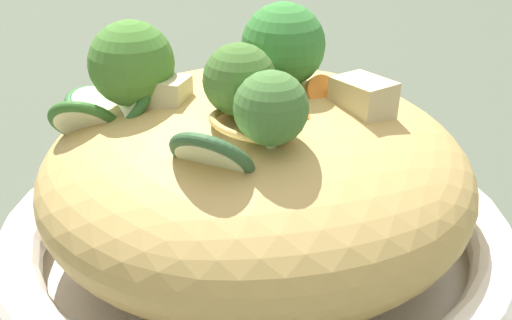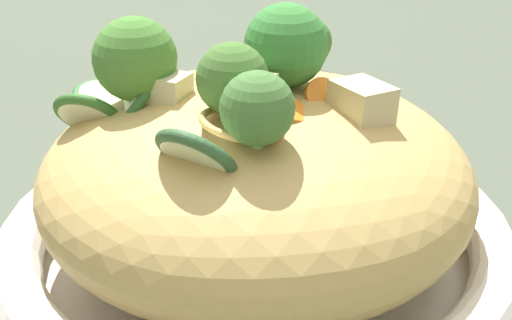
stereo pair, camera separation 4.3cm
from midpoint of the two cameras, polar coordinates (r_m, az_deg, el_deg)
The scene contains 7 objects.
ground_plane at distance 0.47m, azimuth 2.62°, elevation -9.64°, with size 3.00×3.00×0.00m, color #474F41.
serving_bowl at distance 0.46m, azimuth 2.69°, elevation -7.04°, with size 0.33×0.33×0.05m.
noodle_heap at distance 0.43m, azimuth 2.82°, elevation -1.40°, with size 0.27×0.27×0.12m.
broccoli_florets at distance 0.40m, azimuth 1.02°, elevation 7.82°, with size 0.14×0.20×0.08m.
carrot_coins at distance 0.45m, azimuth 4.36°, elevation 6.80°, with size 0.09×0.14×0.03m.
zucchini_slices at distance 0.41m, azimuth -7.22°, elevation 3.72°, with size 0.13×0.13×0.05m.
chicken_chunks at distance 0.39m, azimuth 5.05°, elevation 4.91°, with size 0.15×0.05×0.03m.
Camera 2 is at (-0.06, 0.38, 0.28)m, focal length 49.05 mm.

